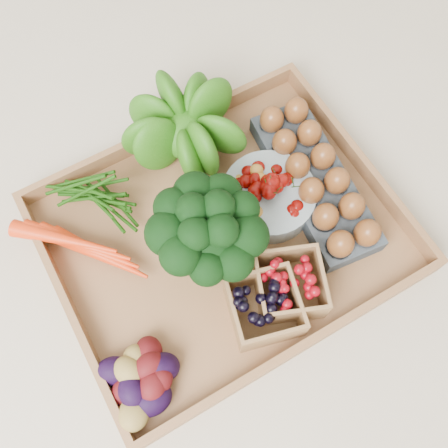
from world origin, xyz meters
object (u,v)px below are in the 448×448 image
egg_carton (314,182)px  broccoli (209,244)px  tray (224,236)px  cherry_bowl (268,197)px

egg_carton → broccoli: bearing=-166.6°
broccoli → egg_carton: (0.22, 0.03, -0.05)m
tray → broccoli: size_ratio=3.30×
tray → egg_carton: 0.18m
tray → cherry_bowl: bearing=9.2°
tray → egg_carton: (0.18, 0.00, 0.02)m
broccoli → cherry_bowl: broccoli is taller
tray → broccoli: bearing=-148.9°
broccoli → cherry_bowl: 0.15m
tray → cherry_bowl: cherry_bowl is taller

